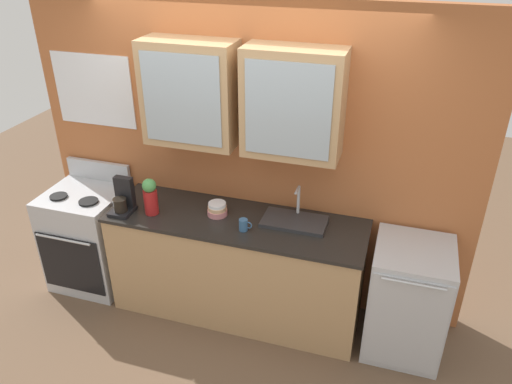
# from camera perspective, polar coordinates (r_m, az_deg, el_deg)

# --- Properties ---
(ground_plane) EXTENTS (10.00, 10.00, 0.00)m
(ground_plane) POSITION_cam_1_polar(r_m,az_deg,el_deg) (4.54, -2.12, -13.12)
(ground_plane) COLOR brown
(back_wall_unit) EXTENTS (3.68, 0.43, 2.57)m
(back_wall_unit) POSITION_cam_1_polar(r_m,az_deg,el_deg) (4.01, -1.08, 5.54)
(back_wall_unit) COLOR #B76638
(back_wall_unit) RESTS_ON ground_plane
(counter) EXTENTS (2.10, 0.66, 0.93)m
(counter) POSITION_cam_1_polar(r_m,az_deg,el_deg) (4.25, -2.24, -8.45)
(counter) COLOR tan
(counter) RESTS_ON ground_plane
(stove_range) EXTENTS (0.66, 0.66, 1.11)m
(stove_range) POSITION_cam_1_polar(r_m,az_deg,el_deg) (4.83, -18.43, -4.92)
(stove_range) COLOR silver
(stove_range) RESTS_ON ground_plane
(sink_faucet) EXTENTS (0.51, 0.29, 0.28)m
(sink_faucet) POSITION_cam_1_polar(r_m,az_deg,el_deg) (3.94, 4.43, -3.26)
(sink_faucet) COLOR #2D2D30
(sink_faucet) RESTS_ON counter
(bowl_stack) EXTENTS (0.16, 0.16, 0.11)m
(bowl_stack) POSITION_cam_1_polar(r_m,az_deg,el_deg) (4.03, -4.44, -1.95)
(bowl_stack) COLOR #D87F84
(bowl_stack) RESTS_ON counter
(vase) EXTENTS (0.11, 0.11, 0.31)m
(vase) POSITION_cam_1_polar(r_m,az_deg,el_deg) (4.07, -11.98, -0.47)
(vase) COLOR #B21E1E
(vase) RESTS_ON counter
(cup_near_sink) EXTENTS (0.10, 0.07, 0.10)m
(cup_near_sink) POSITION_cam_1_polar(r_m,az_deg,el_deg) (3.82, -1.42, -3.78)
(cup_near_sink) COLOR #38608C
(cup_near_sink) RESTS_ON counter
(dishwasher) EXTENTS (0.57, 0.64, 0.93)m
(dishwasher) POSITION_cam_1_polar(r_m,az_deg,el_deg) (4.09, 16.88, -11.67)
(dishwasher) COLOR silver
(dishwasher) RESTS_ON ground_plane
(coffee_maker) EXTENTS (0.17, 0.20, 0.29)m
(coffee_maker) POSITION_cam_1_polar(r_m,az_deg,el_deg) (4.18, -14.96, -0.83)
(coffee_maker) COLOR black
(coffee_maker) RESTS_ON counter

